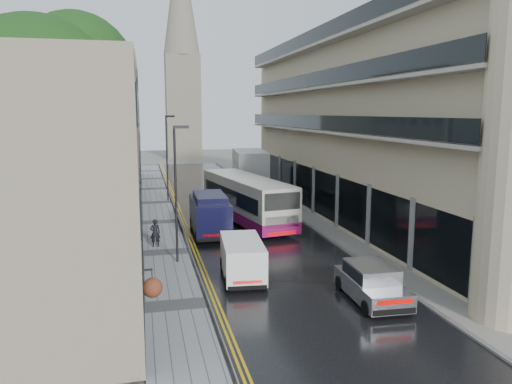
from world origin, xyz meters
name	(u,v)px	position (x,y,z in m)	size (l,w,h in m)	color
road	(238,219)	(0.00, 27.50, 0.01)	(9.00, 85.00, 0.02)	black
left_sidewalk	(161,222)	(-5.85, 27.50, 0.06)	(2.70, 85.00, 0.12)	gray
right_sidewalk	(305,216)	(5.40, 27.50, 0.06)	(1.80, 85.00, 0.12)	slate
old_shop_row	(109,141)	(-9.45, 30.00, 6.00)	(4.50, 56.00, 12.00)	gray
modern_block	(373,128)	(10.30, 26.00, 7.00)	(8.00, 40.00, 14.00)	tan
church_spire	(182,44)	(0.50, 82.00, 20.00)	(6.40, 6.40, 40.00)	#746C5B
tree_near	(40,135)	(-12.50, 20.00, 6.95)	(10.56, 10.56, 13.89)	black
tree_far	(76,137)	(-12.20, 33.00, 6.23)	(9.24, 9.24, 12.46)	black
cream_bus	(248,209)	(-0.21, 22.95, 1.71)	(2.81, 12.37, 3.37)	beige
white_lorry	(238,178)	(1.31, 34.20, 2.36)	(2.68, 8.92, 4.68)	silver
silver_hatchback	(367,296)	(1.60, 8.24, 0.85)	(1.93, 4.40, 1.65)	#A1A0A5
white_van	(227,269)	(-3.42, 12.44, 1.02)	(1.90, 4.43, 2.00)	white
navy_van	(197,220)	(-3.84, 21.35, 1.47)	(2.28, 5.71, 2.91)	black
pedestrian	(155,233)	(-6.45, 20.53, 0.97)	(0.62, 0.41, 1.70)	black
lamp_post_near	(176,195)	(-5.37, 17.14, 3.80)	(0.83, 0.18, 7.35)	black
lamp_post_far	(167,159)	(-4.84, 36.58, 3.99)	(0.87, 0.19, 7.75)	black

